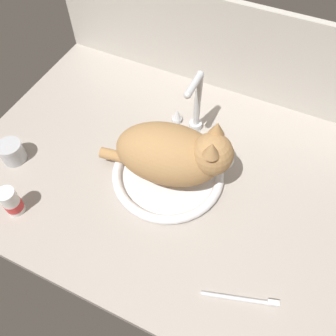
{
  "coord_description": "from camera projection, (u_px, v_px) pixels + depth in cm",
  "views": [
    {
      "loc": [
        21.74,
        -52.0,
        86.88
      ],
      "look_at": [
        -1.99,
        -1.16,
        7.0
      ],
      "focal_mm": 36.97,
      "sensor_mm": 36.0,
      "label": 1
    }
  ],
  "objects": [
    {
      "name": "faucet",
      "position": [
        196.0,
        109.0,
        1.04
      ],
      "size": [
        16.24,
        11.81,
        22.64
      ],
      "color": "silver",
      "rests_on": "countertop"
    },
    {
      "name": "metal_jar",
      "position": [
        12.0,
        152.0,
        1.02
      ],
      "size": [
        7.17,
        7.17,
        6.35
      ],
      "color": "#B2B5BA",
      "rests_on": "countertop"
    },
    {
      "name": "countertop",
      "position": [
        176.0,
        178.0,
        1.02
      ],
      "size": [
        123.6,
        81.58,
        3.0
      ],
      "primitive_type": "cube",
      "color": "#ADA399",
      "rests_on": "ground"
    },
    {
      "name": "cat",
      "position": [
        176.0,
        154.0,
        0.91
      ],
      "size": [
        37.7,
        21.92,
        19.94
      ],
      "color": "tan",
      "rests_on": "sink_basin"
    },
    {
      "name": "sink_basin",
      "position": [
        168.0,
        174.0,
        1.0
      ],
      "size": [
        32.38,
        32.38,
        2.67
      ],
      "color": "white",
      "rests_on": "countertop"
    },
    {
      "name": "pill_bottle",
      "position": [
        12.0,
        202.0,
        0.91
      ],
      "size": [
        4.79,
        4.79,
        9.02
      ],
      "color": "white",
      "rests_on": "countertop"
    },
    {
      "name": "backsplash_wall",
      "position": [
        230.0,
        53.0,
        1.11
      ],
      "size": [
        123.6,
        2.4,
        34.19
      ],
      "primitive_type": "cube",
      "color": "beige",
      "rests_on": "ground"
    },
    {
      "name": "toothbrush",
      "position": [
        242.0,
        299.0,
        0.8
      ],
      "size": [
        17.46,
        6.2,
        1.7
      ],
      "color": "silver",
      "rests_on": "countertop"
    }
  ]
}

